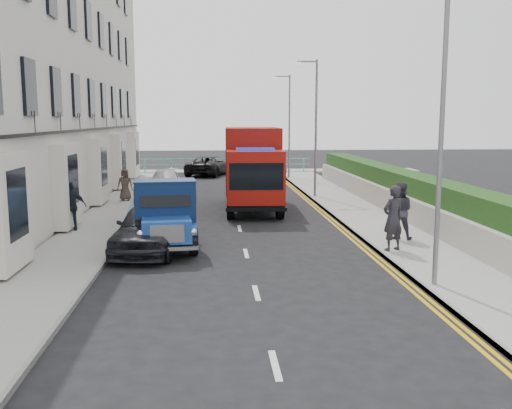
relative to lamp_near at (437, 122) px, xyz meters
name	(u,v)px	position (x,y,z in m)	size (l,w,h in m)	color
ground	(251,271)	(-4.18, 2.00, -4.00)	(120.00, 120.00, 0.00)	black
pavement_west	(112,215)	(-9.38, 11.00, -3.94)	(2.40, 38.00, 0.12)	gray
pavement_east	(358,212)	(1.12, 11.00, -3.94)	(2.60, 38.00, 0.12)	gray
promenade	(225,171)	(-4.18, 31.00, -3.94)	(30.00, 2.50, 0.12)	gray
sea_plane	(219,150)	(-4.18, 62.00, -4.00)	(120.00, 120.00, 0.00)	slate
terrace_west	(28,51)	(-13.65, 15.00, 3.17)	(6.31, 30.20, 14.25)	silver
garden_east	(402,193)	(3.03, 11.00, -3.10)	(1.45, 28.00, 1.75)	#B2AD9E
seafront_railing	(225,165)	(-4.18, 30.20, -3.42)	(13.00, 0.08, 1.11)	#59B2A5
lamp_near	(437,122)	(0.00, 0.00, 0.00)	(1.23, 0.18, 7.00)	slate
lamp_mid	(314,120)	(0.00, 16.00, 0.00)	(1.23, 0.18, 7.00)	slate
lamp_far	(288,120)	(0.00, 26.00, 0.00)	(1.23, 0.18, 7.00)	slate
bedford_lorry	(165,219)	(-6.64, 4.58, -2.99)	(2.27, 4.78, 2.19)	black
red_lorry	(252,166)	(-3.34, 12.86, -2.05)	(2.58, 7.07, 3.67)	black
parked_car_front	(151,227)	(-7.08, 4.52, -3.23)	(1.82, 4.53, 1.54)	black
parked_car_mid	(156,207)	(-7.34, 9.00, -3.30)	(1.48, 4.24, 1.40)	#5C93C6
parked_car_rear	(165,182)	(-7.78, 18.83, -3.38)	(1.74, 4.28, 1.24)	#B8B7BC
seafront_car_left	(210,165)	(-5.34, 28.72, -3.29)	(2.34, 5.07, 1.41)	black
seafront_car_right	(267,169)	(-1.55, 24.55, -3.22)	(1.83, 4.55, 1.55)	#ABACB0
pedestrian_east_near	(393,218)	(0.22, 3.57, -2.89)	(0.72, 0.47, 1.98)	#232228
pedestrian_east_far	(399,211)	(0.96, 5.21, -2.93)	(0.92, 0.72, 1.89)	#33303A
pedestrian_west_near	(71,206)	(-10.18, 7.51, -3.01)	(1.02, 0.43, 1.74)	black
pedestrian_west_far	(125,185)	(-9.41, 15.04, -3.10)	(0.76, 0.49, 1.55)	#3F332D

